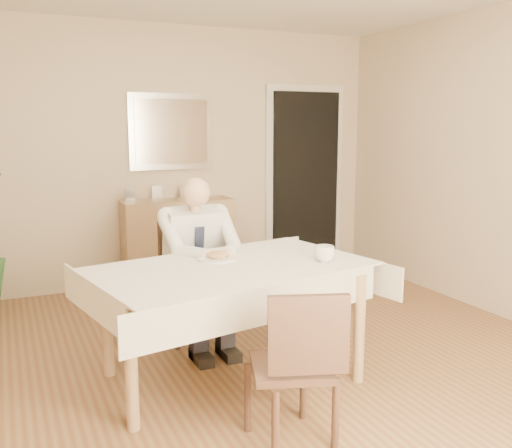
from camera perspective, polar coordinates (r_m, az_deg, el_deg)
name	(u,v)px	position (r m, az deg, el deg)	size (l,w,h in m)	color
room	(279,177)	(3.55, 2.32, 4.68)	(5.00, 5.02, 2.60)	brown
doorway	(305,180)	(6.46, 4.92, 4.38)	(0.96, 0.07, 2.10)	silver
mirror	(171,132)	(5.85, -8.47, 9.12)	(0.86, 0.04, 0.76)	silver
dining_table	(231,278)	(3.60, -2.48, -5.46)	(1.91, 1.35, 0.75)	#9E7A4A
chair_far	(189,270)	(4.45, -6.67, -4.61)	(0.48, 0.48, 0.91)	#3D241A
chair_near	(298,361)	(2.92, 4.20, -13.48)	(0.50, 0.51, 0.83)	#3D241A
seated_man	(201,255)	(4.14, -5.52, -3.14)	(0.48, 0.72, 1.24)	silver
plate	(218,258)	(3.73, -3.86, -3.45)	(0.26, 0.26, 0.02)	white
food	(218,255)	(3.73, -3.86, -3.12)	(0.14, 0.14, 0.06)	olive
knife	(227,257)	(3.69, -2.96, -3.34)	(0.01, 0.01, 0.13)	silver
fork	(215,258)	(3.66, -4.13, -3.45)	(0.01, 0.01, 0.13)	silver
coffee_mug	(324,254)	(3.69, 6.86, -2.96)	(0.13, 0.13, 0.10)	white
sideboard	(178,243)	(5.83, -7.80, -1.86)	(1.10, 0.37, 0.88)	#9E7A4A
photo_frame_left	(130,194)	(5.70, -12.50, 2.92)	(0.10, 0.02, 0.14)	silver
photo_frame_center	(157,193)	(5.77, -9.90, 3.10)	(0.10, 0.02, 0.14)	silver
photo_frame_right	(185,192)	(5.80, -7.10, 3.20)	(0.10, 0.02, 0.14)	silver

